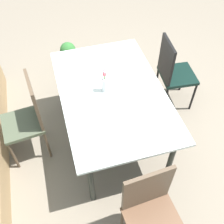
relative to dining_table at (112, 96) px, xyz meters
name	(u,v)px	position (x,y,z in m)	size (l,w,h in m)	color
ground_plane	(117,136)	(-0.01, -0.07, -0.72)	(12.00, 12.00, 0.00)	#756B5B
dining_table	(112,96)	(0.00, 0.00, 0.00)	(1.61, 1.03, 0.78)	silver
chair_end_left	(151,212)	(-1.17, 0.01, -0.17)	(0.46, 0.46, 0.96)	brown
chair_near_right	(173,71)	(0.37, -0.88, -0.17)	(0.44, 0.44, 0.97)	black
chair_far_side	(28,116)	(0.10, 0.88, -0.15)	(0.45, 0.45, 1.02)	#444C39
flower_vase	(105,81)	(0.04, 0.06, 0.18)	(0.07, 0.06, 0.26)	silver
potted_plant	(69,55)	(1.49, 0.26, -0.51)	(0.23, 0.23, 0.41)	slate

